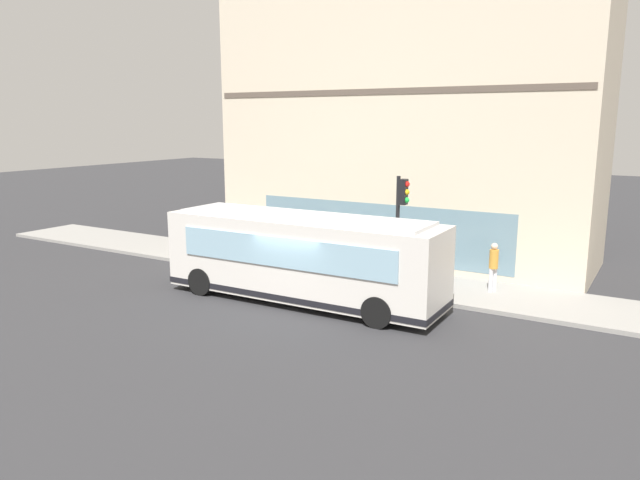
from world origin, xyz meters
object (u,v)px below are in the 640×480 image
(city_bus_nearside, at_px, (302,258))
(traffic_light_near_corner, at_px, (401,212))
(fire_hydrant, at_px, (370,263))
(pedestrian_near_building_entrance, at_px, (494,264))
(pedestrian_near_hydrant, at_px, (241,245))

(city_bus_nearside, relative_size, traffic_light_near_corner, 2.42)
(city_bus_nearside, distance_m, fire_hydrant, 4.60)
(fire_hydrant, bearing_deg, traffic_light_near_corner, -132.89)
(traffic_light_near_corner, xyz_separation_m, pedestrian_near_building_entrance, (1.67, -2.92, -1.86))
(pedestrian_near_hydrant, bearing_deg, traffic_light_near_corner, -91.01)
(pedestrian_near_building_entrance, relative_size, pedestrian_near_hydrant, 1.14)
(pedestrian_near_building_entrance, xyz_separation_m, pedestrian_near_hydrant, (-1.54, 10.25, -0.14))
(city_bus_nearside, bearing_deg, fire_hydrant, -5.50)
(traffic_light_near_corner, bearing_deg, fire_hydrant, 47.11)
(traffic_light_near_corner, relative_size, pedestrian_near_hydrant, 2.66)
(city_bus_nearside, bearing_deg, traffic_light_near_corner, -46.97)
(pedestrian_near_building_entrance, height_order, pedestrian_near_hydrant, pedestrian_near_building_entrance)
(fire_hydrant, relative_size, pedestrian_near_hydrant, 0.47)
(traffic_light_near_corner, bearing_deg, pedestrian_near_building_entrance, -60.32)
(fire_hydrant, xyz_separation_m, pedestrian_near_building_entrance, (-0.36, -5.10, 0.68))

